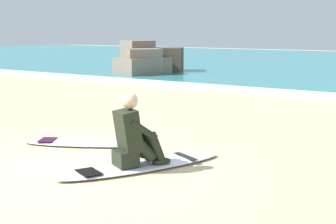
{
  "coord_description": "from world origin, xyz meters",
  "views": [
    {
      "loc": [
        4.67,
        -4.38,
        1.8
      ],
      "look_at": [
        0.42,
        1.8,
        0.55
      ],
      "focal_mm": 52.45,
      "sensor_mm": 36.0,
      "label": 1
    }
  ],
  "objects": [
    {
      "name": "surfboard_main",
      "position": [
        0.85,
        0.6,
        0.04
      ],
      "size": [
        1.43,
        2.42,
        0.08
      ],
      "color": "silver",
      "rests_on": "ground"
    },
    {
      "name": "ground_plane",
      "position": [
        0.0,
        0.0,
        0.0
      ],
      "size": [
        80.0,
        80.0,
        0.0
      ],
      "primitive_type": "plane",
      "color": "#CCB584"
    },
    {
      "name": "rock_outcrop_distant",
      "position": [
        -7.43,
        11.71,
        0.54
      ],
      "size": [
        3.15,
        3.74,
        1.38
      ],
      "color": "#756656",
      "rests_on": "ground"
    },
    {
      "name": "surfer_seated",
      "position": [
        0.8,
        0.47,
        0.44
      ],
      "size": [
        0.6,
        0.77,
        0.95
      ],
      "color": "black",
      "rests_on": "surfboard_main"
    },
    {
      "name": "breaking_foam",
      "position": [
        0.0,
        8.76,
        0.06
      ],
      "size": [
        80.0,
        0.9,
        0.11
      ],
      "primitive_type": "cube",
      "color": "white",
      "rests_on": "ground"
    },
    {
      "name": "surfboard_spare_near",
      "position": [
        -0.67,
        1.18,
        0.04
      ],
      "size": [
        2.12,
        1.49,
        0.08
      ],
      "color": "silver",
      "rests_on": "ground"
    }
  ]
}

